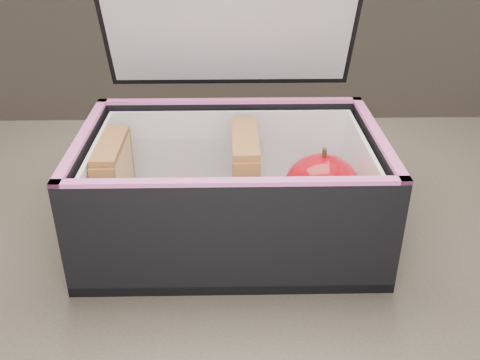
# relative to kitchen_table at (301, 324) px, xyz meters

# --- Properties ---
(kitchen_table) EXTENTS (1.20, 0.80, 0.75)m
(kitchen_table) POSITION_rel_kitchen_table_xyz_m (0.00, 0.00, 0.00)
(kitchen_table) COLOR brown
(kitchen_table) RESTS_ON ground
(lunch_bag) EXTENTS (0.32, 0.29, 0.31)m
(lunch_bag) POSITION_rel_kitchen_table_xyz_m (-0.08, 0.06, 0.16)
(lunch_bag) COLOR black
(lunch_bag) RESTS_ON kitchen_table
(plastic_tub) EXTENTS (0.18, 0.13, 0.08)m
(plastic_tub) POSITION_rel_kitchen_table_xyz_m (-0.13, 0.05, 0.14)
(plastic_tub) COLOR white
(plastic_tub) RESTS_ON lunch_bag
(sandwich_left) EXTENTS (0.03, 0.09, 0.10)m
(sandwich_left) POSITION_rel_kitchen_table_xyz_m (-0.20, 0.05, 0.16)
(sandwich_left) COLOR tan
(sandwich_left) RESTS_ON plastic_tub
(sandwich_right) EXTENTS (0.03, 0.10, 0.11)m
(sandwich_right) POSITION_rel_kitchen_table_xyz_m (-0.06, 0.05, 0.16)
(sandwich_right) COLOR tan
(sandwich_right) RESTS_ON plastic_tub
(carrot_sticks) EXTENTS (0.05, 0.14, 0.03)m
(carrot_sticks) POSITION_rel_kitchen_table_xyz_m (-0.14, 0.04, 0.12)
(carrot_sticks) COLOR orange
(carrot_sticks) RESTS_ON plastic_tub
(paper_napkin) EXTENTS (0.10, 0.10, 0.01)m
(paper_napkin) POSITION_rel_kitchen_table_xyz_m (0.02, 0.05, 0.11)
(paper_napkin) COLOR white
(paper_napkin) RESTS_ON lunch_bag
(red_apple) EXTENTS (0.11, 0.11, 0.09)m
(red_apple) POSITION_rel_kitchen_table_xyz_m (0.02, 0.05, 0.15)
(red_apple) COLOR #9A0014
(red_apple) RESTS_ON paper_napkin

